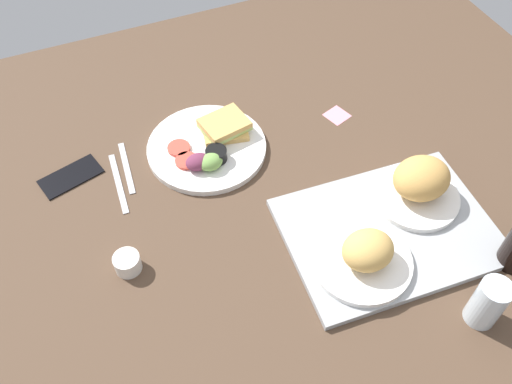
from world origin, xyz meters
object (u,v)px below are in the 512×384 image
fork (126,167)px  plate_with_salad (210,146)px  drinking_glass (488,303)px  knife (118,183)px  bread_plate_near (420,184)px  serving_tray (388,231)px  sticky_note (337,115)px  cell_phone (71,176)px  espresso_cup (127,263)px  bread_plate_far (365,255)px

fork → plate_with_salad: bearing=88.2°
plate_with_salad → drinking_glass: drinking_glass is taller
knife → drinking_glass: bearing=46.3°
bread_plate_near → drinking_glass: bearing=81.1°
serving_tray → knife: serving_tray is taller
drinking_glass → sticky_note: drinking_glass is taller
serving_tray → drinking_glass: drinking_glass is taller
plate_with_salad → cell_phone: plate_with_salad is taller
serving_tray → drinking_glass: size_ratio=3.87×
serving_tray → drinking_glass: bearing=103.5°
cell_phone → fork: bearing=153.9°
knife → sticky_note: 58.85cm
plate_with_salad → espresso_cup: plate_with_salad is taller
bread_plate_far → sticky_note: size_ratio=3.77×
knife → bread_plate_far: bearing=47.7°
drinking_glass → cell_phone: bearing=-45.4°
bread_plate_near → drinking_glass: size_ratio=1.68×
cell_phone → sticky_note: 69.13cm
knife → sticky_note: (-58.85, -0.29, -0.19)cm
serving_tray → bread_plate_far: bearing=28.4°
plate_with_salad → espresso_cup: bearing=42.7°
serving_tray → knife: 63.39cm
cell_phone → bread_plate_near: bearing=136.5°
bread_plate_near → plate_with_salad: bearing=-41.2°
serving_tray → fork: size_ratio=2.65×
drinking_glass → fork: drinking_glass is taller
bread_plate_near → knife: bread_plate_near is taller
bread_plate_near → bread_plate_far: 22.97cm
bread_plate_far → sticky_note: bearing=-112.0°
cell_phone → bread_plate_far: bearing=120.9°
fork → sticky_note: bearing=91.1°
drinking_glass → knife: size_ratio=0.61×
espresso_cup → fork: (-6.64, -27.62, -1.75)cm
bread_plate_far → cell_phone: bread_plate_far is taller
serving_tray → drinking_glass: 25.42cm
fork → knife: size_ratio=0.89×
bread_plate_far → cell_phone: (51.49, -49.01, -4.31)cm
sticky_note → plate_with_salad: bearing=-2.1°
plate_with_salad → espresso_cup: (27.30, 25.21, 0.33)cm
espresso_cup → sticky_note: size_ratio=1.00×
espresso_cup → fork: size_ratio=0.33×
serving_tray → espresso_cup: 56.56cm
sticky_note → espresso_cup: bearing=20.9°
bread_plate_near → drinking_glass: bread_plate_near is taller
bread_plate_near → fork: size_ratio=1.15×
bread_plate_near → serving_tray: bearing=28.1°
espresso_cup → sticky_note: 66.94cm
knife → sticky_note: size_ratio=3.39×
serving_tray → bread_plate_near: bread_plate_near is taller
bread_plate_far → knife: size_ratio=1.11×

